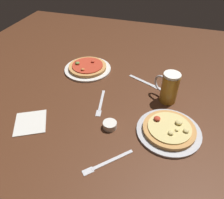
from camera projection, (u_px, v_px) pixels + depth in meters
ground_plane at (112, 105)px, 1.18m from camera, size 2.40×2.40×0.03m
pizza_plate_near at (169, 130)px, 0.99m from camera, size 0.29×0.29×0.05m
pizza_plate_far at (88, 68)px, 1.41m from camera, size 0.30×0.30×0.05m
beer_mug_dark at (169, 87)px, 1.13m from camera, size 0.13×0.11×0.17m
ramekin_sauce at (110, 125)px, 1.02m from camera, size 0.06×0.06×0.03m
napkin_folded at (30, 122)px, 1.05m from camera, size 0.20×0.21×0.01m
fork_left at (107, 162)px, 0.88m from camera, size 0.17×0.17×0.01m
knife_right at (145, 82)px, 1.31m from camera, size 0.21×0.11×0.01m
fork_spare at (101, 103)px, 1.15m from camera, size 0.06×0.20×0.01m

